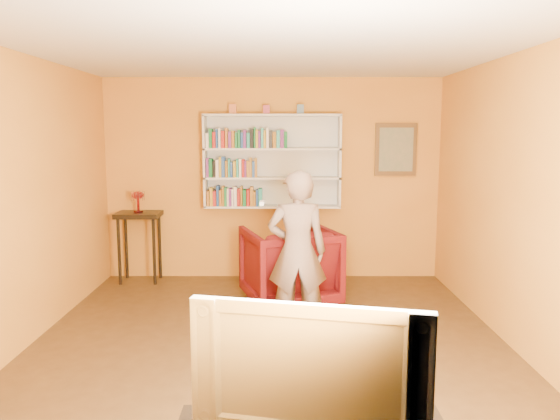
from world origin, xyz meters
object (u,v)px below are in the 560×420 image
object	(u,v)px
bookshelf	(272,161)
armchair	(290,266)
ruby_lustre	(138,197)
person	(297,251)
television	(312,362)
console_table	(139,224)

from	to	relation	value
bookshelf	armchair	bearing A→B (deg)	-79.67
ruby_lustre	person	world-z (taller)	person
bookshelf	person	size ratio (longest dim) A/B	1.11
person	television	distance (m)	2.69
console_table	ruby_lustre	xyz separation A→B (m)	(0.00, -0.00, 0.36)
bookshelf	ruby_lustre	distance (m)	1.83
console_table	television	size ratio (longest dim) A/B	0.79
television	ruby_lustre	bearing A→B (deg)	126.78
ruby_lustre	television	size ratio (longest dim) A/B	0.24
ruby_lustre	television	distance (m)	4.95
ruby_lustre	armchair	xyz separation A→B (m)	(1.98, -1.00, -0.68)
armchair	person	world-z (taller)	person
bookshelf	television	xyz separation A→B (m)	(0.26, -4.66, -0.76)
bookshelf	ruby_lustre	world-z (taller)	bookshelf
ruby_lustre	armchair	size ratio (longest dim) A/B	0.28
bookshelf	television	world-z (taller)	bookshelf
ruby_lustre	person	size ratio (longest dim) A/B	0.17
person	ruby_lustre	bearing A→B (deg)	-42.75
console_table	armchair	size ratio (longest dim) A/B	0.93
television	armchair	bearing A→B (deg)	103.37
bookshelf	person	xyz separation A→B (m)	(0.27, -1.97, -0.78)
armchair	bookshelf	bearing A→B (deg)	-97.35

